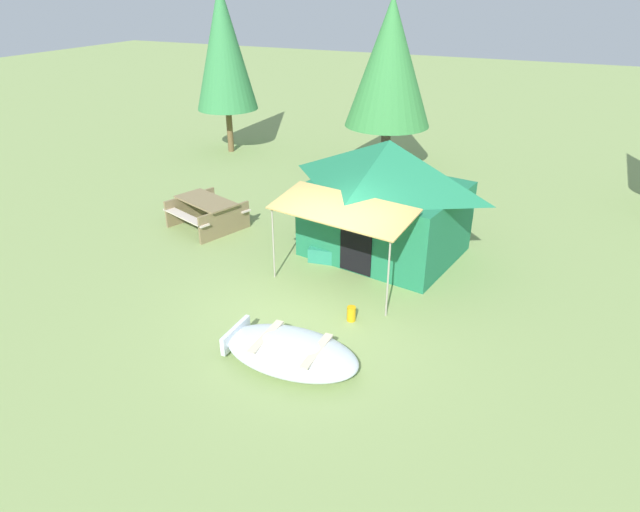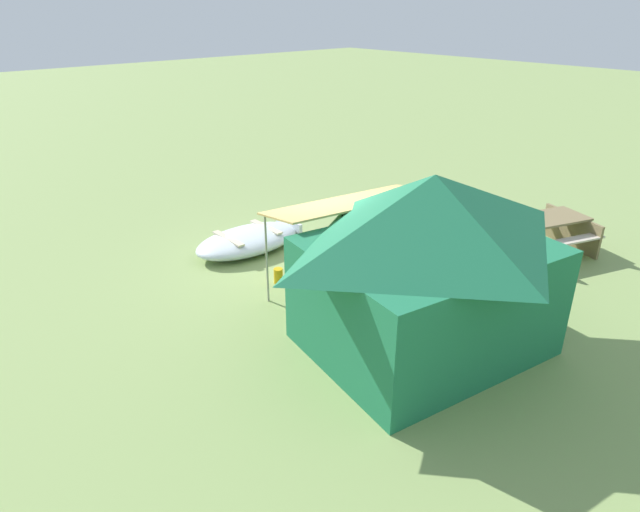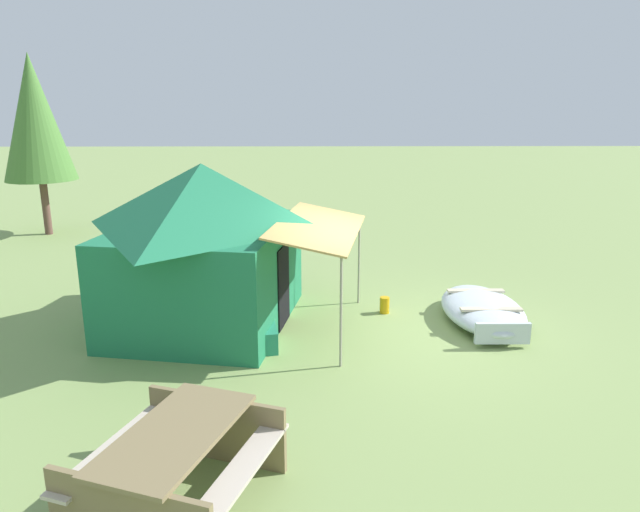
% 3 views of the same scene
% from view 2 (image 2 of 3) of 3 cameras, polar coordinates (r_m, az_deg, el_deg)
% --- Properties ---
extents(ground_plane, '(80.00, 80.00, 0.00)m').
position_cam_2_polar(ground_plane, '(10.50, -0.38, -1.80)').
color(ground_plane, '#819A57').
extents(beached_rowboat, '(2.35, 1.31, 0.43)m').
position_cam_2_polar(beached_rowboat, '(11.50, -7.41, 1.68)').
color(beached_rowboat, silver).
rests_on(beached_rowboat, ground_plane).
extents(canvas_cabin_tent, '(3.87, 4.36, 2.65)m').
position_cam_2_polar(canvas_cabin_tent, '(7.90, 11.02, -0.61)').
color(canvas_cabin_tent, '#1E714A').
rests_on(canvas_cabin_tent, ground_plane).
extents(picnic_table, '(2.07, 1.99, 0.75)m').
position_cam_2_polar(picnic_table, '(12.14, 22.24, 2.50)').
color(picnic_table, olive).
rests_on(picnic_table, ground_plane).
extents(cooler_box, '(0.64, 0.42, 0.34)m').
position_cam_2_polar(cooler_box, '(9.78, 9.72, -3.21)').
color(cooler_box, '#288267').
rests_on(cooler_box, ground_plane).
extents(fuel_can, '(0.24, 0.24, 0.29)m').
position_cam_2_polar(fuel_can, '(10.12, -4.34, -2.06)').
color(fuel_can, gold).
rests_on(fuel_can, ground_plane).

